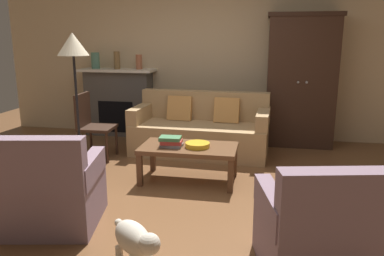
{
  "coord_description": "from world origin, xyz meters",
  "views": [
    {
      "loc": [
        0.87,
        -3.8,
        1.65
      ],
      "look_at": [
        0.01,
        0.71,
        0.55
      ],
      "focal_mm": 35.96,
      "sensor_mm": 36.0,
      "label": 1
    }
  ],
  "objects_px": {
    "armoire": "(301,81)",
    "floor_lamp": "(73,53)",
    "mantel_vase_jade": "(95,61)",
    "dog": "(135,240)",
    "mantel_vase_terracotta": "(139,62)",
    "coffee_table": "(189,151)",
    "book_stack": "(171,142)",
    "mantel_vase_bronze": "(117,60)",
    "fruit_bowl": "(198,145)",
    "armchair_near_right": "(320,235)",
    "armchair_near_left": "(52,192)",
    "couch": "(201,131)",
    "fireplace": "(119,102)",
    "side_chair_wooden": "(91,122)"
  },
  "relations": [
    {
      "from": "armoire",
      "to": "mantel_vase_jade",
      "type": "xyz_separation_m",
      "value": [
        -3.33,
        0.06,
        0.26
      ]
    },
    {
      "from": "dog",
      "to": "armchair_near_right",
      "type": "bearing_deg",
      "value": 8.15
    },
    {
      "from": "coffee_table",
      "to": "fruit_bowl",
      "type": "distance_m",
      "value": 0.14
    },
    {
      "from": "couch",
      "to": "book_stack",
      "type": "relative_size",
      "value": 7.43
    },
    {
      "from": "mantel_vase_terracotta",
      "to": "fruit_bowl",
      "type": "bearing_deg",
      "value": -55.9
    },
    {
      "from": "book_stack",
      "to": "floor_lamp",
      "type": "relative_size",
      "value": 0.16
    },
    {
      "from": "fireplace",
      "to": "fruit_bowl",
      "type": "bearing_deg",
      "value": -49.16
    },
    {
      "from": "mantel_vase_jade",
      "to": "mantel_vase_terracotta",
      "type": "xyz_separation_m",
      "value": [
        0.76,
        0.0,
        -0.01
      ]
    },
    {
      "from": "fruit_bowl",
      "to": "armoire",
      "type": "bearing_deg",
      "value": 56.47
    },
    {
      "from": "book_stack",
      "to": "armchair_near_right",
      "type": "height_order",
      "value": "armchair_near_right"
    },
    {
      "from": "mantel_vase_bronze",
      "to": "floor_lamp",
      "type": "relative_size",
      "value": 0.17
    },
    {
      "from": "mantel_vase_jade",
      "to": "dog",
      "type": "xyz_separation_m",
      "value": [
        1.95,
        -3.74,
        -1.01
      ]
    },
    {
      "from": "mantel_vase_terracotta",
      "to": "armchair_near_right",
      "type": "height_order",
      "value": "mantel_vase_terracotta"
    },
    {
      "from": "fruit_bowl",
      "to": "mantel_vase_bronze",
      "type": "distance_m",
      "value": 2.71
    },
    {
      "from": "couch",
      "to": "fireplace",
      "type": "bearing_deg",
      "value": 152.59
    },
    {
      "from": "fireplace",
      "to": "mantel_vase_terracotta",
      "type": "bearing_deg",
      "value": -2.7
    },
    {
      "from": "fruit_bowl",
      "to": "mantel_vase_jade",
      "type": "height_order",
      "value": "mantel_vase_jade"
    },
    {
      "from": "book_stack",
      "to": "dog",
      "type": "distance_m",
      "value": 1.78
    },
    {
      "from": "mantel_vase_jade",
      "to": "mantel_vase_terracotta",
      "type": "height_order",
      "value": "mantel_vase_jade"
    },
    {
      "from": "armoire",
      "to": "floor_lamp",
      "type": "relative_size",
      "value": 1.17
    },
    {
      "from": "mantel_vase_jade",
      "to": "dog",
      "type": "distance_m",
      "value": 4.33
    },
    {
      "from": "mantel_vase_terracotta",
      "to": "floor_lamp",
      "type": "height_order",
      "value": "floor_lamp"
    },
    {
      "from": "armoire",
      "to": "dog",
      "type": "bearing_deg",
      "value": -110.62
    },
    {
      "from": "floor_lamp",
      "to": "mantel_vase_terracotta",
      "type": "bearing_deg",
      "value": 85.53
    },
    {
      "from": "mantel_vase_bronze",
      "to": "armchair_near_right",
      "type": "height_order",
      "value": "mantel_vase_bronze"
    },
    {
      "from": "couch",
      "to": "dog",
      "type": "bearing_deg",
      "value": -89.51
    },
    {
      "from": "fireplace",
      "to": "armchair_near_right",
      "type": "distance_m",
      "value": 4.57
    },
    {
      "from": "mantel_vase_jade",
      "to": "armchair_near_left",
      "type": "height_order",
      "value": "mantel_vase_jade"
    },
    {
      "from": "mantel_vase_terracotta",
      "to": "floor_lamp",
      "type": "bearing_deg",
      "value": -94.47
    },
    {
      "from": "couch",
      "to": "armchair_near_left",
      "type": "distance_m",
      "value": 2.6
    },
    {
      "from": "armchair_near_right",
      "to": "floor_lamp",
      "type": "relative_size",
      "value": 0.54
    },
    {
      "from": "armchair_near_right",
      "to": "side_chair_wooden",
      "type": "height_order",
      "value": "side_chair_wooden"
    },
    {
      "from": "book_stack",
      "to": "armchair_near_left",
      "type": "xyz_separation_m",
      "value": [
        -0.77,
        -1.24,
        -0.16
      ]
    },
    {
      "from": "coffee_table",
      "to": "dog",
      "type": "distance_m",
      "value": 1.82
    },
    {
      "from": "fireplace",
      "to": "armoire",
      "type": "relative_size",
      "value": 0.64
    },
    {
      "from": "fireplace",
      "to": "side_chair_wooden",
      "type": "bearing_deg",
      "value": -85.19
    },
    {
      "from": "couch",
      "to": "mantel_vase_bronze",
      "type": "height_order",
      "value": "mantel_vase_bronze"
    },
    {
      "from": "fruit_bowl",
      "to": "mantel_vase_bronze",
      "type": "height_order",
      "value": "mantel_vase_bronze"
    },
    {
      "from": "dog",
      "to": "armoire",
      "type": "bearing_deg",
      "value": 69.38
    },
    {
      "from": "side_chair_wooden",
      "to": "mantel_vase_jade",
      "type": "bearing_deg",
      "value": 110.54
    },
    {
      "from": "coffee_table",
      "to": "floor_lamp",
      "type": "distance_m",
      "value": 1.75
    },
    {
      "from": "armchair_near_right",
      "to": "armoire",
      "type": "bearing_deg",
      "value": 88.21
    },
    {
      "from": "book_stack",
      "to": "side_chair_wooden",
      "type": "height_order",
      "value": "side_chair_wooden"
    },
    {
      "from": "fireplace",
      "to": "side_chair_wooden",
      "type": "distance_m",
      "value": 1.34
    },
    {
      "from": "mantel_vase_bronze",
      "to": "side_chair_wooden",
      "type": "relative_size",
      "value": 0.32
    },
    {
      "from": "coffee_table",
      "to": "dog",
      "type": "xyz_separation_m",
      "value": [
        -0.03,
        -1.82,
        -0.12
      ]
    },
    {
      "from": "mantel_vase_bronze",
      "to": "mantel_vase_jade",
      "type": "bearing_deg",
      "value": 180.0
    },
    {
      "from": "coffee_table",
      "to": "mantel_vase_jade",
      "type": "bearing_deg",
      "value": 135.76
    },
    {
      "from": "book_stack",
      "to": "dog",
      "type": "height_order",
      "value": "book_stack"
    },
    {
      "from": "mantel_vase_bronze",
      "to": "couch",
      "type": "bearing_deg",
      "value": -26.89
    }
  ]
}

